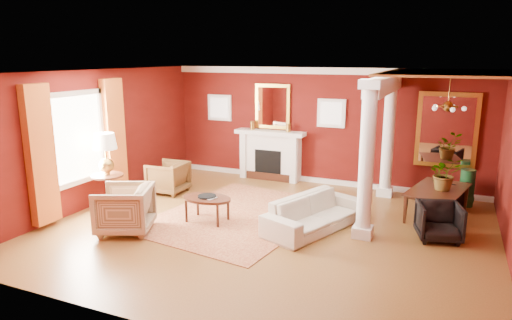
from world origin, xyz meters
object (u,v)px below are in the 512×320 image
at_px(coffee_table, 207,199).
at_px(armchair_stripe, 124,207).
at_px(dining_table, 439,195).
at_px(armchair_leopard, 168,176).
at_px(side_table, 106,158).
at_px(sofa, 315,208).

bearing_deg(coffee_table, armchair_stripe, -136.23).
bearing_deg(dining_table, armchair_leopard, 110.61).
bearing_deg(armchair_stripe, side_table, -150.99).
relative_size(sofa, coffee_table, 2.18).
relative_size(side_table, dining_table, 0.98).
relative_size(armchair_stripe, coffee_table, 0.98).
xyz_separation_m(side_table, dining_table, (6.39, 2.29, -0.66)).
distance_m(sofa, armchair_leopard, 3.94).
xyz_separation_m(armchair_stripe, coffee_table, (1.12, 1.08, -0.03)).
xyz_separation_m(sofa, coffee_table, (-2.04, -0.45, 0.03)).
distance_m(coffee_table, dining_table, 4.63).
relative_size(armchair_leopard, coffee_table, 0.84).
relative_size(sofa, armchair_leopard, 2.61).
distance_m(armchair_leopard, coffee_table, 2.24).
bearing_deg(armchair_leopard, dining_table, 96.53).
bearing_deg(sofa, armchair_leopard, 98.72).
xyz_separation_m(coffee_table, dining_table, (4.13, 2.08, 0.01)).
distance_m(armchair_leopard, side_table, 1.74).
xyz_separation_m(armchair_leopard, dining_table, (5.94, 0.76, 0.05)).
bearing_deg(armchair_stripe, dining_table, 97.56).
bearing_deg(sofa, armchair_stripe, 137.33).
bearing_deg(side_table, dining_table, 19.69).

